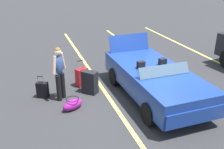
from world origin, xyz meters
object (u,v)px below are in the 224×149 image
at_px(convertible_car, 157,82).
at_px(traveler_person, 59,71).
at_px(suitcase_large_black, 90,82).
at_px(suitcase_medium_bright, 82,77).
at_px(suitcase_small_carryon, 43,90).
at_px(duffel_bag, 73,104).

xyz_separation_m(convertible_car, traveler_person, (-0.99, -2.73, 0.34)).
distance_m(suitcase_large_black, suitcase_medium_bright, 0.63).
relative_size(suitcase_small_carryon, duffel_bag, 1.05).
xyz_separation_m(suitcase_large_black, traveler_person, (0.12, -0.94, 0.56)).
bearing_deg(suitcase_large_black, suitcase_medium_bright, 59.08).
distance_m(suitcase_medium_bright, duffel_bag, 1.59).
relative_size(suitcase_medium_bright, suitcase_small_carryon, 1.20).
bearing_deg(suitcase_small_carryon, convertible_car, -83.79).
bearing_deg(suitcase_large_black, suitcase_small_carryon, 130.80).
relative_size(convertible_car, traveler_person, 2.53).
relative_size(convertible_car, duffel_bag, 5.92).
relative_size(suitcase_medium_bright, traveler_person, 0.54).
xyz_separation_m(suitcase_medium_bright, traveler_person, (0.74, -0.81, 0.62)).
bearing_deg(convertible_car, duffel_bag, -97.15).
xyz_separation_m(convertible_car, suitcase_medium_bright, (-1.73, -1.92, -0.28)).
bearing_deg(suitcase_medium_bright, suitcase_large_black, -12.77).
bearing_deg(suitcase_medium_bright, suitcase_small_carryon, -95.93).
height_order(suitcase_small_carryon, traveler_person, traveler_person).
bearing_deg(duffel_bag, convertible_car, 84.01).
height_order(suitcase_large_black, duffel_bag, suitcase_large_black).
xyz_separation_m(convertible_car, suitcase_large_black, (-1.11, -1.79, -0.22)).
bearing_deg(suitcase_large_black, convertible_car, -74.51).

